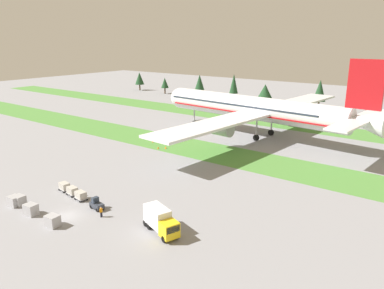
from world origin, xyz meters
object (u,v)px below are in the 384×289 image
Objects in this scene: cargo_dolly_third at (64,186)px; uld_container_0 at (14,201)px; taxiway_marker_3 at (158,148)px; uld_container_2 at (31,209)px; cargo_dolly_lead at (81,195)px; taxiway_marker_0 at (166,148)px; catering_truck at (161,220)px; ground_crew_marshaller at (101,211)px; uld_container_1 at (19,200)px; taxiway_marker_2 at (153,141)px; airliner at (258,109)px; uld_container_3 at (53,221)px; cargo_dolly_second at (72,190)px; taxiway_marker_1 at (166,147)px; baggage_tug at (96,204)px.

cargo_dolly_third is 8.91m from uld_container_0.
uld_container_2 is at bearing -78.14° from taxiway_marker_3.
cargo_dolly_lead is 4.08× the size of taxiway_marker_0.
catering_truck is 4.21× the size of ground_crew_marshaller.
uld_container_1 is 3.37× the size of taxiway_marker_3.
taxiway_marker_2 is 0.91× the size of taxiway_marker_3.
uld_container_1 is at bearing 1.55° from cargo_dolly_third.
airliner is at bearing 1.56° from ground_crew_marshaller.
catering_truck is 12.57× the size of taxiway_marker_0.
catering_truck reaches higher than taxiway_marker_0.
taxiway_marker_3 is (-17.90, 33.38, -0.65)m from ground_crew_marshaller.
cargo_dolly_lead is 9.46m from uld_container_3.
ground_crew_marshaller reaches higher than cargo_dolly_second.
catering_truck reaches higher than uld_container_3.
uld_container_3 is 3.43× the size of taxiway_marker_0.
uld_container_1 is (-11.05, -64.74, -7.25)m from airliner.
catering_truck reaches higher than cargo_dolly_second.
uld_container_1 is at bearing 57.60° from uld_container_0.
uld_container_0 is 40.80m from taxiway_marker_1.
taxiway_marker_0 reaches higher than taxiway_marker_2.
cargo_dolly_second is at bearing -70.25° from taxiway_marker_2.
catering_truck is at bearing 95.38° from cargo_dolly_third.
taxiway_marker_2 is (-8.34, 43.08, -0.58)m from uld_container_0.
ground_crew_marshaller is (3.44, -59.36, -7.16)m from airliner.
taxiway_marker_2 is at bearing 144.81° from taxiway_marker_3.
taxiway_marker_2 is at bearing -142.91° from baggage_tug.
ground_crew_marshaller is 2.99× the size of taxiway_marker_0.
catering_truck is at bearing 99.68° from baggage_tug.
cargo_dolly_third is 1.19× the size of uld_container_3.
uld_container_2 is at bearing 120.75° from ground_crew_marshaller.
cargo_dolly_lead is 18.56m from catering_truck.
baggage_tug is 1.37× the size of uld_container_2.
taxiway_marker_1 is (-1.76, 40.76, -0.56)m from uld_container_0.
uld_container_1 is (-11.59, -6.84, 0.04)m from baggage_tug.
uld_container_1 reaches higher than cargo_dolly_third.
ground_crew_marshaller is 0.87× the size of uld_container_1.
airliner is 34.42× the size of cargo_dolly_third.
cargo_dolly_lead reaches higher than taxiway_marker_2.
taxiway_marker_0 is at bearing -150.38° from baggage_tug.
airliner reaches higher than taxiway_marker_2.
taxiway_marker_0 is 1.95m from taxiway_marker_3.
cargo_dolly_third is 13.94m from ground_crew_marshaller.
uld_container_1 is at bearing -87.23° from taxiway_marker_0.
uld_container_2 is 3.37× the size of taxiway_marker_3.
uld_container_2 is at bearing 178.57° from uld_container_3.
uld_container_2 is at bearing -80.50° from taxiway_marker_0.
baggage_tug is at bearing -67.65° from taxiway_marker_1.
uld_container_2 reaches higher than uld_container_0.
airliner is 30.76m from taxiway_marker_2.
baggage_tug is at bearing -67.84° from taxiway_marker_0.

